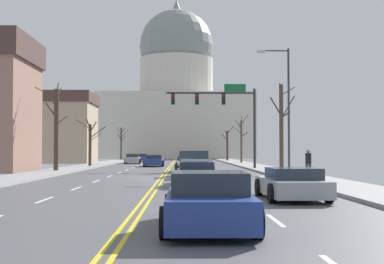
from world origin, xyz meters
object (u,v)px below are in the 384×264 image
pickup_truck_near_01 (194,165)px  sedan_near_04 (208,202)px  signal_gantry (223,107)px  sedan_oncoming_02 (142,158)px  pedestrian_00 (308,162)px  sedan_near_03 (292,184)px  sedan_near_00 (188,164)px  street_lamp_right (285,100)px  sedan_oncoming_00 (154,161)px  sedan_near_02 (196,174)px  sedan_oncoming_01 (133,159)px

pickup_truck_near_01 → sedan_near_04: 21.05m
signal_gantry → sedan_near_04: (-3.07, -33.27, -4.89)m
sedan_near_04 → sedan_oncoming_02: (-6.77, 66.46, -0.03)m
sedan_oncoming_02 → pedestrian_00: pedestrian_00 is taller
sedan_near_03 → sedan_near_00: bearing=98.8°
street_lamp_right → sedan_oncoming_02: 46.64m
street_lamp_right → pickup_truck_near_01: size_ratio=1.52×
sedan_oncoming_00 → signal_gantry: bearing=-52.6°
street_lamp_right → sedan_near_03: 16.20m
sedan_oncoming_00 → sedan_oncoming_02: 24.83m
sedan_oncoming_00 → sedan_near_04: bearing=-85.2°
sedan_near_02 → pedestrian_00: pedestrian_00 is taller
sedan_near_00 → sedan_near_04: sedan_near_04 is taller
sedan_near_04 → pickup_truck_near_01: bearing=89.5°
street_lamp_right → sedan_near_03: street_lamp_right is taller
street_lamp_right → sedan_near_04: size_ratio=1.95×
street_lamp_right → sedan_oncoming_01: 34.15m
street_lamp_right → sedan_oncoming_00: bearing=115.7°
signal_gantry → sedan_near_00: signal_gantry is taller
signal_gantry → sedan_near_00: size_ratio=1.78×
sedan_oncoming_00 → sedan_oncoming_01: bearing=106.3°
pickup_truck_near_01 → sedan_oncoming_00: pickup_truck_near_01 is taller
sedan_near_03 → sedan_oncoming_01: sedan_oncoming_01 is taller
sedan_near_00 → sedan_near_04: (0.14, -28.33, -0.01)m
sedan_oncoming_02 → sedan_near_00: bearing=-80.1°
sedan_near_02 → sedan_oncoming_01: bearing=99.9°
sedan_oncoming_00 → pedestrian_00: size_ratio=2.72×
sedan_near_02 → sedan_oncoming_02: (-6.87, 52.89, 0.00)m
sedan_near_00 → sedan_oncoming_02: size_ratio=0.94×
pedestrian_00 → sedan_oncoming_00: bearing=113.0°
signal_gantry → pedestrian_00: 16.39m
sedan_near_04 → sedan_oncoming_00: sedan_near_04 is taller
sedan_near_00 → sedan_near_04: 28.33m
sedan_near_03 → pedestrian_00: (3.44, 11.35, 0.51)m
sedan_oncoming_00 → street_lamp_right: bearing=-64.3°
sedan_oncoming_02 → sedan_near_03: bearing=-80.5°
sedan_near_02 → sedan_near_04: 13.57m
sedan_near_00 → sedan_oncoming_01: sedan_near_00 is taller
signal_gantry → sedan_near_00: bearing=-122.9°
sedan_oncoming_02 → sedan_near_02: bearing=-82.6°
sedan_near_00 → sedan_oncoming_02: sedan_near_00 is taller
street_lamp_right → sedan_near_03: bearing=-100.7°
sedan_oncoming_01 → pedestrian_00: 37.74m
sedan_near_04 → sedan_oncoming_02: bearing=95.8°
sedan_near_03 → sedan_near_04: (-3.24, -6.56, 0.06)m
signal_gantry → pickup_truck_near_01: (-2.90, -12.23, -4.74)m
pickup_truck_near_01 → sedan_oncoming_00: 21.12m
street_lamp_right → sedan_near_02: street_lamp_right is taller
sedan_near_00 → sedan_near_03: sedan_near_00 is taller
signal_gantry → street_lamp_right: 11.83m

